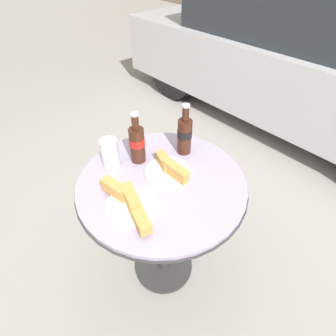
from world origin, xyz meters
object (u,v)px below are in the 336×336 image
Objects in this scene: lunch_plate_far at (170,170)px; parked_car at (307,55)px; bistro_table at (162,203)px; drinking_glass at (110,154)px; cola_bottle_left at (185,134)px; lunch_plate_near at (130,203)px; cola_bottle_right at (137,143)px.

lunch_plate_far is 2.43m from parked_car.
bistro_table is 0.34m from drinking_glass.
cola_bottle_left reaches higher than drinking_glass.
cola_bottle_left reaches higher than bistro_table.
cola_bottle_left reaches higher than lunch_plate_far.
lunch_plate_far is (-0.04, 0.25, -0.01)m from lunch_plate_near.
parked_car is (-0.27, 2.54, -0.19)m from drinking_glass.
cola_bottle_left is at bearing 114.32° from lunch_plate_far.
lunch_plate_far is (0.07, -0.16, -0.08)m from cola_bottle_left.
parked_car reaches higher than lunch_plate_far.
lunch_plate_far is at bearing -65.68° from cola_bottle_left.
cola_bottle_right is (-0.18, 0.01, 0.26)m from bistro_table.
bistro_table is at bearing 99.76° from lunch_plate_near.
cola_bottle_left is at bearing 110.82° from bistro_table.
bistro_table is 5.48× the size of drinking_glass.
bistro_table is 0.27m from lunch_plate_near.
drinking_glass is 2.56m from parked_car.
lunch_plate_far is at bearing 14.95° from cola_bottle_right.
cola_bottle_right reaches higher than lunch_plate_near.
drinking_glass is at bearing -83.97° from parked_car.
cola_bottle_right is at bearing -165.05° from lunch_plate_far.
lunch_plate_near is at bearing -80.24° from bistro_table.
lunch_plate_far is (0.17, 0.05, -0.08)m from cola_bottle_right.
cola_bottle_left is 0.19m from lunch_plate_far.
cola_bottle_left is at bearing 64.68° from drinking_glass.
parked_car is (-0.32, 2.43, -0.23)m from cola_bottle_right.
lunch_plate_near reaches higher than lunch_plate_far.
cola_bottle_right reaches higher than lunch_plate_far.
parked_car reaches higher than cola_bottle_left.
drinking_glass is at bearing -115.36° from cola_bottle_right.
drinking_glass is 0.28m from lunch_plate_far.
cola_bottle_left reaches higher than cola_bottle_right.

